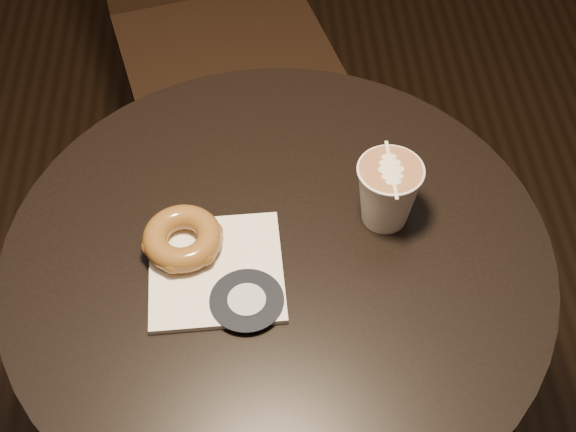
{
  "coord_description": "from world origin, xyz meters",
  "views": [
    {
      "loc": [
        -0.02,
        -0.59,
        1.57
      ],
      "look_at": [
        0.01,
        0.03,
        0.79
      ],
      "focal_mm": 50.0,
      "sensor_mm": 36.0,
      "label": 1
    }
  ],
  "objects_px": {
    "cafe_table": "(279,333)",
    "pastry_bag": "(216,270)",
    "doughnut": "(182,238)",
    "latte_cup": "(387,194)"
  },
  "relations": [
    {
      "from": "cafe_table",
      "to": "doughnut",
      "type": "distance_m",
      "value": 0.25
    },
    {
      "from": "doughnut",
      "to": "latte_cup",
      "type": "distance_m",
      "value": 0.26
    },
    {
      "from": "pastry_bag",
      "to": "latte_cup",
      "type": "relative_size",
      "value": 1.75
    },
    {
      "from": "doughnut",
      "to": "latte_cup",
      "type": "height_order",
      "value": "latte_cup"
    },
    {
      "from": "pastry_bag",
      "to": "latte_cup",
      "type": "distance_m",
      "value": 0.24
    },
    {
      "from": "pastry_bag",
      "to": "doughnut",
      "type": "relative_size",
      "value": 1.64
    },
    {
      "from": "cafe_table",
      "to": "pastry_bag",
      "type": "bearing_deg",
      "value": -161.56
    },
    {
      "from": "pastry_bag",
      "to": "doughnut",
      "type": "bearing_deg",
      "value": 135.66
    },
    {
      "from": "cafe_table",
      "to": "doughnut",
      "type": "xyz_separation_m",
      "value": [
        -0.12,
        0.01,
        0.22
      ]
    },
    {
      "from": "doughnut",
      "to": "latte_cup",
      "type": "relative_size",
      "value": 1.07
    }
  ]
}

